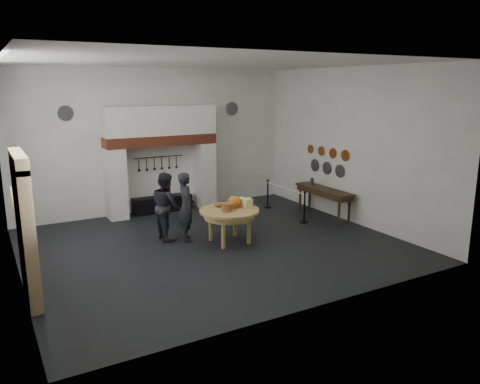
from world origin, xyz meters
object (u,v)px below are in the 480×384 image
work_table (229,211)px  barrier_post_far (268,194)px  barrier_post_near (304,208)px  iron_range (162,204)px  visitor_near (186,207)px  side_table (324,189)px  visitor_far (166,206)px

work_table → barrier_post_far: (2.76, 2.46, -0.39)m
barrier_post_near → barrier_post_far: (0.00, 2.00, 0.00)m
work_table → barrier_post_far: 3.72m
work_table → barrier_post_far: size_ratio=1.71×
iron_range → visitor_near: visitor_near is taller
iron_range → work_table: bearing=-83.0°
visitor_near → barrier_post_near: bearing=-81.1°
iron_range → side_table: size_ratio=0.86×
iron_range → visitor_near: 3.14m
iron_range → visitor_far: bearing=-107.8°
side_table → barrier_post_far: same height
visitor_far → side_table: visitor_far is taller
visitor_near → barrier_post_far: (3.66, 1.77, -0.46)m
barrier_post_near → barrier_post_far: 2.00m
barrier_post_near → visitor_far: bearing=171.2°
barrier_post_near → iron_range: bearing=134.6°
visitor_far → barrier_post_far: 4.31m
work_table → barrier_post_near: bearing=9.5°
barrier_post_near → side_table: bearing=13.3°
side_table → barrier_post_far: size_ratio=2.44×
iron_range → side_table: (4.10, -3.05, 0.62)m
visitor_near → side_table: size_ratio=0.82×
side_table → visitor_near: bearing=179.8°
barrier_post_far → iron_range: bearing=158.5°
iron_range → barrier_post_far: barrier_post_far is taller
iron_range → visitor_far: size_ratio=1.07×
work_table → barrier_post_near: (2.76, 0.46, -0.39)m
visitor_far → work_table: bearing=-133.0°
iron_range → barrier_post_far: size_ratio=2.11×
visitor_near → side_table: visitor_near is taller
visitor_near → barrier_post_near: size_ratio=2.01×
barrier_post_near → work_table: bearing=-170.5°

